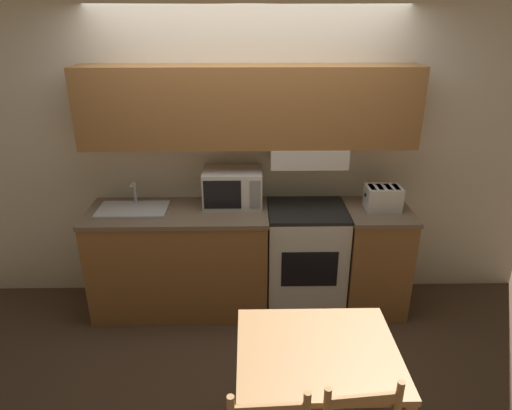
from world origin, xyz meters
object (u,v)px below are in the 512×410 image
Objects in this scene: stove_range at (305,258)px; microwave at (233,188)px; sink_basin at (133,209)px; dining_table at (317,366)px; toaster at (383,198)px.

stove_range is 0.88m from microwave.
dining_table is (1.32, -1.47, -0.33)m from sink_basin.
stove_range is 1.90× the size of microwave.
microwave reaches higher than stove_range.
stove_range is 0.84m from toaster.
microwave is (-0.62, 0.10, 0.62)m from stove_range.
toaster is at bearing -1.59° from stove_range.
stove_range is 3.15× the size of toaster.
microwave is at bearing 170.51° from stove_range.
stove_range is 1.50m from dining_table.
microwave is at bearing 174.41° from toaster.
microwave is 0.87× the size of sink_basin.
toaster is at bearing 0.00° from sink_basin.
microwave is 1.73m from dining_table.
stove_range is 1.52m from sink_basin.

